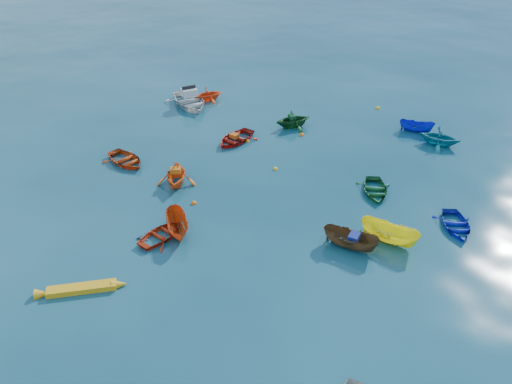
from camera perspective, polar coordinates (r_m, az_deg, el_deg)
ground at (r=26.43m, az=6.14°, el=-5.55°), size 160.00×160.00×0.00m
sampan_brown_mid at (r=26.29m, az=10.67°, el=-6.24°), size 2.37×3.15×1.15m
dinghy_blue_se at (r=29.26m, az=21.80°, el=-3.83°), size 3.40×3.55×0.60m
dinghy_orange_w at (r=31.44m, az=-9.04°, el=1.01°), size 3.60×3.72×1.50m
sampan_yellow_mid at (r=27.10m, az=14.83°, el=-5.52°), size 2.29×3.40×1.23m
dinghy_green_e at (r=30.96m, az=13.40°, el=-0.07°), size 3.51×3.63×0.61m
dinghy_cyan_se at (r=37.88m, az=20.08°, el=5.08°), size 3.45×3.60×1.47m
dinghy_red_nw at (r=26.98m, az=-10.72°, el=-5.10°), size 3.17×2.66×0.56m
sampan_orange_n at (r=27.16m, az=-8.85°, el=-4.61°), size 2.04×3.15×1.14m
dinghy_green_n at (r=38.39m, az=4.23°, el=7.42°), size 3.19×2.91×1.44m
dinghy_red_ne at (r=36.12m, az=-2.39°, el=5.80°), size 4.00×3.40×0.70m
sampan_blue_far at (r=39.45m, az=17.78°, el=6.62°), size 2.22×2.62×0.98m
dinghy_red_far at (r=34.38m, az=-14.61°, el=3.23°), size 2.94×3.68×0.68m
dinghy_orange_far at (r=43.37m, az=-5.46°, el=10.39°), size 2.77×2.48×1.31m
kayak_yellow at (r=24.79m, az=-19.24°, el=-10.60°), size 3.72×2.05×0.38m
motorboat_white at (r=42.51m, az=-7.55°, el=9.79°), size 4.12×5.28×1.60m
tarp_blue_a at (r=25.82m, az=11.14°, el=-5.07°), size 0.80×0.73×0.31m
tarp_orange_a at (r=31.03m, az=-9.17°, el=2.48°), size 0.79×0.74×0.31m
tarp_green_b at (r=38.00m, az=4.15°, el=8.58°), size 0.57×0.68×0.29m
tarp_orange_b at (r=35.83m, az=-2.50°, el=6.45°), size 0.62×0.71×0.29m
buoy_or_b at (r=27.17m, az=9.82°, el=-4.69°), size 0.31×0.31×0.31m
buoy_or_c at (r=29.35m, az=-7.11°, el=-1.32°), size 0.33×0.33×0.33m
buoy_ye_c at (r=32.57m, az=2.22°, el=2.61°), size 0.33×0.33×0.33m
buoy_or_d at (r=37.16m, az=5.26°, el=6.49°), size 0.36×0.36×0.36m
buoy_or_e at (r=36.07m, az=-1.01°, el=5.78°), size 0.35×0.35×0.35m
buoy_ye_e at (r=42.71m, az=13.75°, el=9.24°), size 0.37×0.37×0.37m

